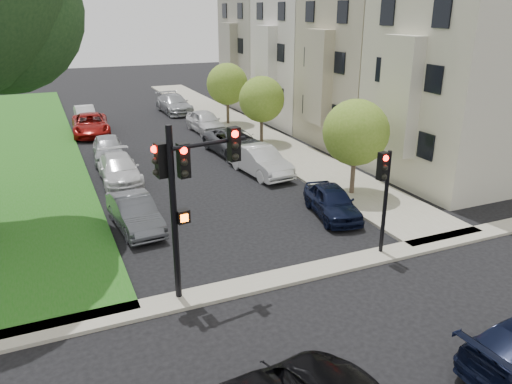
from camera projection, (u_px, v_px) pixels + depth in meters
name	position (u px, v px, depth m)	size (l,w,h in m)	color
ground	(323.00, 308.00, 14.83)	(140.00, 140.00, 0.00)	black
grass_strip	(10.00, 146.00, 32.05)	(8.00, 44.00, 0.12)	#1C5F13
sidewalk_right	(237.00, 125.00, 37.97)	(3.50, 44.00, 0.12)	gray
sidewalk_cross	(292.00, 275.00, 16.52)	(60.00, 1.00, 0.12)	gray
house_a	(468.00, 40.00, 23.98)	(7.70, 7.55, 15.97)	beige
house_b	(374.00, 34.00, 30.43)	(7.70, 7.55, 15.97)	tan
house_c	(313.00, 29.00, 36.88)	(7.70, 7.55, 15.97)	silver
house_d	(270.00, 26.00, 43.33)	(7.70, 7.55, 15.97)	#786F57
small_tree_a	(356.00, 133.00, 22.79)	(3.05, 3.05, 4.58)	#442E22
small_tree_b	(262.00, 99.00, 31.86)	(2.93, 2.93, 4.39)	#442E22
small_tree_c	(227.00, 84.00, 37.18)	(3.08, 3.08, 4.63)	#442E22
traffic_signal_main	(186.00, 182.00, 14.18)	(2.66, 0.70, 5.43)	black
traffic_signal_secondary	(384.00, 184.00, 17.12)	(0.51, 0.41, 3.88)	black
car_parked_0	(332.00, 201.00, 21.21)	(1.57, 3.90, 1.33)	black
car_parked_1	(260.00, 161.00, 26.54)	(1.60, 4.60, 1.52)	silver
car_parked_2	(235.00, 143.00, 30.19)	(2.47, 5.35, 1.49)	#3F4247
car_parked_3	(205.00, 122.00, 35.74)	(1.80, 4.47, 1.52)	silver
car_parked_4	(174.00, 104.00, 42.36)	(2.16, 5.31, 1.54)	#999BA0
car_parked_5	(135.00, 213.00, 19.98)	(1.43, 4.10, 1.35)	#3F4247
car_parked_6	(119.00, 169.00, 25.41)	(1.89, 4.66, 1.35)	silver
car_parked_7	(108.00, 148.00, 29.02)	(1.71, 4.26, 1.45)	#999BA0
car_parked_8	(91.00, 125.00, 34.96)	(2.42, 5.26, 1.46)	maroon
car_parked_9	(85.00, 115.00, 38.58)	(1.39, 3.98, 1.31)	silver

